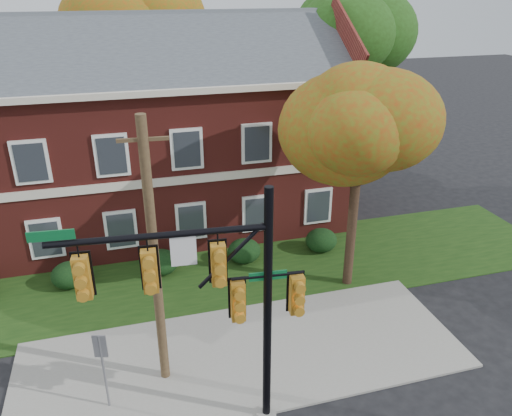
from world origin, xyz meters
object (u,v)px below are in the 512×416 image
object	(u,v)px
hedge_right	(244,251)
tree_near_right	(369,118)
apartment_building	(141,122)
hedge_center	(161,262)
tree_far_rear	(149,21)
hedge_left	(70,275)
hedge_far_right	(321,240)
tree_right_rear	(362,42)
traffic_signal	(217,292)
sign_post	(102,360)
utility_pole	(155,260)

from	to	relation	value
hedge_right	tree_near_right	distance (m)	7.72
apartment_building	hedge_center	xyz separation A→B (m)	(0.00, -5.25, -4.46)
tree_far_rear	hedge_left	bearing A→B (deg)	-110.29
hedge_far_right	tree_right_rear	distance (m)	10.66
traffic_signal	hedge_far_right	bearing A→B (deg)	57.51
tree_far_rear	sign_post	bearing A→B (deg)	-99.99
hedge_far_right	sign_post	xyz separation A→B (m)	(-9.15, -6.71, 1.17)
hedge_center	utility_pole	bearing A→B (deg)	-94.80
apartment_building	tree_right_rear	world-z (taller)	tree_right_rear
hedge_right	traffic_signal	size ratio (longest dim) A/B	0.21
hedge_left	sign_post	xyz separation A→B (m)	(1.35, -6.71, 1.17)
tree_near_right	sign_post	world-z (taller)	tree_near_right
hedge_far_right	tree_right_rear	world-z (taller)	tree_right_rear
traffic_signal	tree_far_rear	bearing A→B (deg)	93.55
hedge_far_right	tree_far_rear	xyz separation A→B (m)	(-5.66, 13.09, 8.32)
hedge_right	utility_pole	size ratio (longest dim) A/B	0.17
apartment_building	hedge_right	distance (m)	7.73
traffic_signal	tree_near_right	bearing A→B (deg)	44.27
traffic_signal	sign_post	distance (m)	4.10
tree_near_right	sign_post	distance (m)	11.29
hedge_far_right	tree_right_rear	size ratio (longest dim) A/B	0.13
hedge_left	apartment_building	bearing A→B (deg)	56.33
hedge_far_right	tree_near_right	bearing A→B (deg)	-85.48
tree_right_rear	hedge_center	bearing A→B (deg)	-151.63
tree_right_rear	hedge_far_right	bearing A→B (deg)	-125.23
utility_pole	hedge_left	bearing A→B (deg)	120.77
tree_right_rear	tree_far_rear	distance (m)	12.20
hedge_center	apartment_building	bearing A→B (deg)	90.00
sign_post	hedge_center	bearing A→B (deg)	87.81
hedge_right	tree_far_rear	size ratio (longest dim) A/B	0.12
tree_near_right	hedge_far_right	bearing A→B (deg)	94.52
tree_near_right	tree_right_rear	world-z (taller)	tree_right_rear
tree_right_rear	sign_post	world-z (taller)	tree_right_rear
hedge_right	sign_post	distance (m)	8.84
tree_far_rear	traffic_signal	distance (m)	21.69
hedge_left	hedge_far_right	distance (m)	10.50
hedge_far_right	tree_far_rear	bearing A→B (deg)	113.37
hedge_left	hedge_right	bearing A→B (deg)	0.00
hedge_far_right	utility_pole	size ratio (longest dim) A/B	0.17
hedge_center	tree_far_rear	distance (m)	15.57
sign_post	traffic_signal	bearing A→B (deg)	-9.82
hedge_left	tree_right_rear	xyz separation A→B (m)	(14.81, 6.11, 7.60)
hedge_right	tree_far_rear	world-z (taller)	tree_far_rear
hedge_center	hedge_far_right	bearing A→B (deg)	0.00
tree_far_rear	utility_pole	xyz separation A→B (m)	(-1.84, -19.05, -4.76)
apartment_building	hedge_far_right	bearing A→B (deg)	-36.89
apartment_building	hedge_left	xyz separation A→B (m)	(-3.50, -5.25, -4.46)
apartment_building	utility_pole	size ratio (longest dim) A/B	2.34
hedge_left	hedge_far_right	bearing A→B (deg)	0.00
tree_near_right	tree_far_rear	size ratio (longest dim) A/B	0.74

